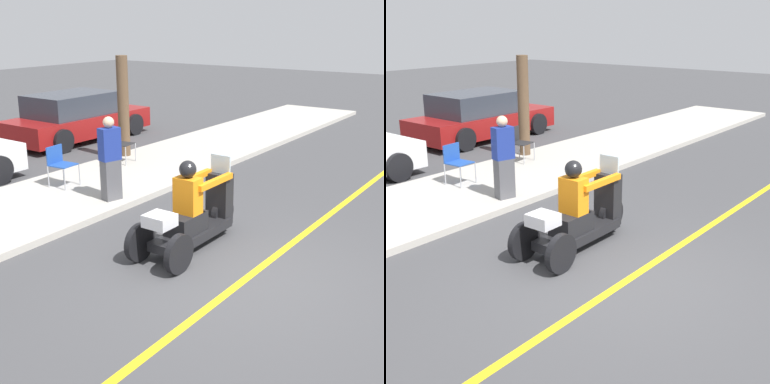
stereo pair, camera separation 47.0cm
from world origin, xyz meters
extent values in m
plane|color=#424244|center=(0.00, 0.00, 0.00)|extent=(60.00, 60.00, 0.00)
cube|color=gold|center=(0.44, 0.00, 0.00)|extent=(24.00, 0.12, 0.01)
cube|color=#B2ADA3|center=(0.00, 4.60, 0.06)|extent=(28.00, 2.80, 0.12)
cylinder|color=black|center=(1.32, 1.21, 0.29)|extent=(0.58, 0.10, 0.58)
cylinder|color=black|center=(-0.39, 0.86, 0.29)|extent=(0.58, 0.10, 0.58)
cylinder|color=black|center=(-0.39, 1.57, 0.29)|extent=(0.58, 0.10, 0.58)
cube|color=black|center=(0.44, 1.21, 0.23)|extent=(1.58, 0.50, 0.14)
cube|color=black|center=(0.28, 1.21, 0.45)|extent=(0.63, 0.39, 0.30)
cube|color=black|center=(1.22, 1.21, 0.59)|extent=(0.24, 0.39, 0.86)
cube|color=silver|center=(1.24, 1.21, 1.16)|extent=(0.03, 0.36, 0.30)
cube|color=silver|center=(-0.36, 1.21, 0.70)|extent=(0.36, 0.39, 0.18)
cube|color=orange|center=(0.33, 1.21, 0.88)|extent=(0.26, 0.38, 0.55)
sphere|color=black|center=(0.33, 1.21, 1.29)|extent=(0.26, 0.26, 0.26)
cube|color=#38476B|center=(0.46, 1.09, 0.45)|extent=(0.14, 0.14, 0.30)
cube|color=#38476B|center=(0.46, 1.33, 0.45)|extent=(0.14, 0.14, 0.30)
cube|color=orange|center=(0.77, 1.01, 1.02)|extent=(0.89, 0.09, 0.09)
cube|color=orange|center=(0.77, 1.41, 1.02)|extent=(0.89, 0.09, 0.09)
cube|color=#515156|center=(1.20, 3.60, 0.50)|extent=(0.38, 0.30, 0.77)
cube|color=navy|center=(1.20, 3.60, 1.19)|extent=(0.42, 0.31, 0.61)
sphere|color=beige|center=(1.20, 3.60, 1.60)|extent=(0.21, 0.21, 0.21)
cylinder|color=#A5A8AD|center=(3.21, 5.04, 0.34)|extent=(0.02, 0.02, 0.44)
cylinder|color=#A5A8AD|center=(3.64, 5.11, 0.34)|extent=(0.02, 0.02, 0.44)
cylinder|color=#A5A8AD|center=(3.13, 5.47, 0.34)|extent=(0.02, 0.02, 0.44)
cylinder|color=#A5A8AD|center=(3.57, 5.54, 0.34)|extent=(0.02, 0.02, 0.44)
cube|color=#232326|center=(3.39, 5.29, 0.57)|extent=(0.51, 0.51, 0.02)
cube|color=#232326|center=(3.35, 5.51, 0.75)|extent=(0.44, 0.10, 0.38)
cylinder|color=#A5A8AD|center=(1.06, 4.74, 0.34)|extent=(0.02, 0.02, 0.44)
cylinder|color=#A5A8AD|center=(1.50, 4.78, 0.34)|extent=(0.02, 0.02, 0.44)
cylinder|color=#A5A8AD|center=(1.02, 5.18, 0.34)|extent=(0.02, 0.02, 0.44)
cylinder|color=#A5A8AD|center=(1.46, 5.22, 0.34)|extent=(0.02, 0.02, 0.44)
cube|color=#1E479E|center=(1.26, 4.98, 0.57)|extent=(0.48, 0.48, 0.02)
cube|color=#1E479E|center=(1.24, 5.20, 0.75)|extent=(0.44, 0.07, 0.38)
cube|color=maroon|center=(4.99, 8.45, 0.47)|extent=(4.43, 1.78, 0.58)
cube|color=#2D333D|center=(4.76, 8.45, 1.07)|extent=(2.44, 1.60, 0.62)
cylinder|color=black|center=(6.43, 7.56, 0.32)|extent=(0.64, 0.22, 0.64)
cylinder|color=black|center=(6.43, 9.34, 0.32)|extent=(0.64, 0.22, 0.64)
cylinder|color=black|center=(3.55, 7.56, 0.32)|extent=(0.64, 0.22, 0.64)
cylinder|color=black|center=(3.55, 9.34, 0.32)|extent=(0.64, 0.22, 0.64)
cylinder|color=brown|center=(3.95, 5.72, 1.34)|extent=(0.28, 0.28, 2.45)
camera|label=1|loc=(-5.83, -3.16, 3.38)|focal=50.00mm
camera|label=2|loc=(-5.55, -3.54, 3.38)|focal=50.00mm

